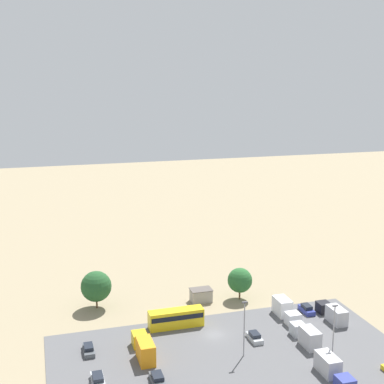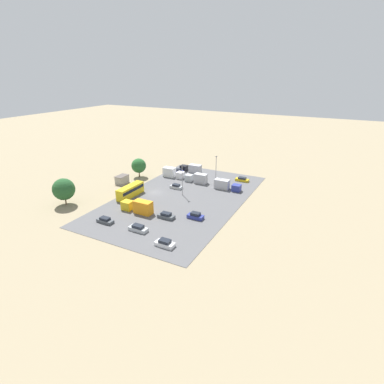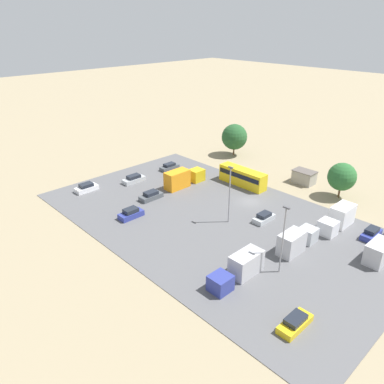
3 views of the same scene
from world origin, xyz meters
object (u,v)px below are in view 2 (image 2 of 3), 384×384
Objects in this scene: parked_truck_0 at (226,185)px; parked_truck_3 at (172,173)px; parked_car_4 at (166,216)px; parked_car_1 at (138,228)px; parked_truck_4 at (139,207)px; parked_car_0 at (242,179)px; parked_car_5 at (195,216)px; shed_building at (122,179)px; bus at (130,191)px; parked_truck_2 at (192,168)px; parked_car_2 at (165,243)px; parked_car_3 at (176,187)px; parked_car_6 at (105,220)px; parked_car_7 at (178,171)px; parked_truck_1 at (197,178)px.

parked_truck_0 is 21.62m from parked_truck_3.
parked_truck_0 reaches higher than parked_car_4.
parked_car_1 is 10.32m from parked_truck_4.
parked_truck_4 is at bearing -28.57° from parked_truck_0.
parked_car_0 is 1.09× the size of parked_car_5.
parked_car_4 is (15.46, 27.22, -0.65)m from shed_building.
parked_car_4 is (7.49, 17.36, -1.19)m from bus.
parked_truck_0 is 20.92m from parked_truck_2.
parked_car_3 is at bearing 26.14° from parked_car_2.
parked_car_1 reaches higher than parked_car_0.
parked_car_6 is (9.15, -12.28, -0.05)m from parked_car_4.
parked_car_4 is 8.44m from parked_truck_4.
parked_truck_4 reaches higher than parked_car_2.
shed_building is 1.10× the size of parked_car_3.
parked_car_0 is 1.03× the size of parked_car_4.
parked_car_5 reaches higher than parked_car_0.
parked_car_3 is at bearing 134.62° from parked_car_0.
parked_car_1 is (24.20, 24.87, -0.65)m from shed_building.
parked_truck_2 is (-21.65, 15.49, 0.08)m from shed_building.
shed_building is at bearing 51.65° from parked_car_2.
parked_car_2 is at bearing 1.01° from parked_truck_0.
parked_truck_3 is (5.09, 0.81, 0.87)m from parked_car_7.
shed_building is at bearing 102.12° from parked_car_3.
parked_truck_1 is (8.28, -13.19, 0.89)m from parked_car_0.
parked_car_5 is at bearing -151.22° from parked_truck_2.
parked_car_2 is 52.05m from parked_truck_2.
parked_car_7 is at bearing -108.79° from parked_truck_0.
shed_building is at bearing -148.73° from parked_car_6.
shed_building is 1.07× the size of parked_car_7.
parked_car_2 is (26.96, 34.08, -0.64)m from shed_building.
bus is 1.33× the size of parked_truck_1.
parked_truck_3 is (-21.32, 2.08, -0.29)m from bus.
parked_car_4 is at bearing 115.90° from parked_car_5.
parked_truck_1 is at bearing 168.55° from parked_car_6.
parked_car_3 is 21.22m from parked_car_4.
parked_car_7 is (-42.65, -13.73, 0.02)m from parked_car_1.
parked_car_3 is 17.94m from parked_truck_2.
bus is 2.30× the size of parked_car_4.
parked_car_5 is 0.54× the size of parked_truck_1.
parked_car_2 is at bearing -106.66° from parked_car_1.
parked_truck_1 is (-24.45, -11.63, 0.79)m from parked_car_5.
parked_truck_3 reaches higher than shed_building.
bus is 2.31× the size of parked_car_6.
parked_car_5 is at bearing -136.83° from parked_car_3.
parked_car_4 is (19.51, 8.36, 0.03)m from parked_car_3.
parked_truck_1 is 0.99× the size of parked_truck_3.
shed_building is at bearing 148.88° from parked_car_7.
parked_car_1 is 9.62m from parked_car_2.
parked_car_5 reaches higher than parked_car_2.
parked_car_0 is 0.55× the size of parked_truck_2.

